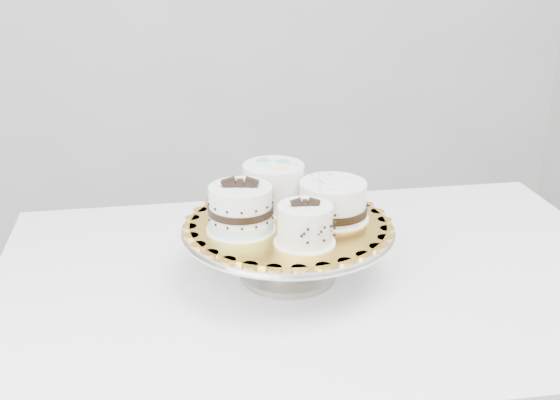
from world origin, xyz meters
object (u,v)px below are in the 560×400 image
object	(u,v)px
cake_board	(288,224)
cake_banded	(241,210)
cake_swirl	(305,225)
cake_ribbon	(333,202)
table	(320,314)
cake_dots	(274,186)
cake_stand	(288,242)

from	to	relation	value
cake_board	cake_banded	distance (m)	0.09
cake_swirl	cake_banded	bearing A→B (deg)	148.95
cake_board	cake_ribbon	size ratio (longest dim) A/B	2.28
table	cake_banded	bearing A→B (deg)	-174.48
cake_dots	table	bearing A→B (deg)	-32.96
cake_dots	cake_banded	bearing A→B (deg)	-113.30
cake_swirl	cake_dots	distance (m)	0.16
cake_stand	cake_ribbon	distance (m)	0.11
cake_ribbon	cake_dots	bearing A→B (deg)	155.17
cake_board	cake_dots	size ratio (longest dim) A/B	2.36
cake_stand	cake_swirl	distance (m)	0.11
table	cake_dots	xyz separation A→B (m)	(-0.06, 0.09, 0.23)
cake_stand	cake_board	size ratio (longest dim) A/B	1.09
cake_stand	cake_swirl	xyz separation A→B (m)	(-0.00, -0.09, 0.07)
cake_swirl	cake_ribbon	world-z (taller)	cake_swirl
cake_ribbon	table	bearing A→B (deg)	-146.44
cake_banded	cake_stand	bearing A→B (deg)	21.18
cake_board	cake_banded	size ratio (longest dim) A/B	2.52
cake_stand	cake_swirl	size ratio (longest dim) A/B	3.48
cake_stand	cake_ribbon	size ratio (longest dim) A/B	2.49
cake_board	cake_ribbon	bearing A→B (deg)	-3.30
cake_swirl	cake_banded	distance (m)	0.12
table	cake_dots	world-z (taller)	cake_dots
cake_stand	cake_banded	bearing A→B (deg)	-177.72
table	cake_board	xyz separation A→B (m)	(-0.06, 0.01, 0.19)
table	cake_ribbon	size ratio (longest dim) A/B	8.49
cake_swirl	cake_dots	size ratio (longest dim) A/B	0.74
cake_banded	cake_ribbon	xyz separation A→B (m)	(0.17, -0.00, -0.00)
cake_swirl	cake_banded	size ratio (longest dim) A/B	0.79
cake_banded	cake_board	bearing A→B (deg)	21.18
table	cake_dots	bearing A→B (deg)	132.90
table	cake_swirl	world-z (taller)	cake_swirl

